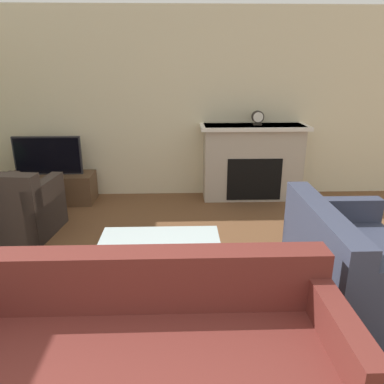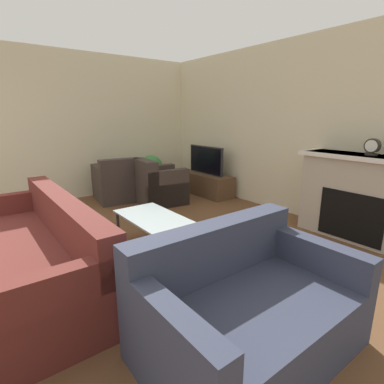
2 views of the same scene
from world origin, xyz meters
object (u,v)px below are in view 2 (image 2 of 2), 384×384
(armchair_accent, at_px, (159,187))
(tv, at_px, (206,160))
(armchair_by_window, at_px, (117,185))
(mantel_clock, at_px, (372,147))
(couch_loveseat, at_px, (245,310))
(couch_sectional, at_px, (32,257))
(potted_plant, at_px, (151,169))
(coffee_table, at_px, (155,221))

(armchair_accent, bearing_deg, tv, -82.17)
(armchair_by_window, height_order, mantel_clock, mantel_clock)
(couch_loveseat, bearing_deg, armchair_accent, 68.07)
(couch_sectional, relative_size, armchair_accent, 2.78)
(armchair_accent, distance_m, mantel_clock, 3.33)
(potted_plant, bearing_deg, armchair_by_window, -78.20)
(mantel_clock, bearing_deg, couch_sectional, -111.05)
(couch_sectional, xyz_separation_m, couch_loveseat, (1.75, 1.01, 0.00))
(couch_sectional, bearing_deg, couch_loveseat, 29.91)
(tv, bearing_deg, mantel_clock, 1.90)
(couch_sectional, relative_size, coffee_table, 2.19)
(armchair_accent, xyz_separation_m, mantel_clock, (2.97, 1.21, 0.90))
(tv, bearing_deg, armchair_by_window, -112.57)
(coffee_table, xyz_separation_m, mantel_clock, (1.31, 2.27, 0.82))
(tv, relative_size, armchair_accent, 1.10)
(couch_sectional, relative_size, potted_plant, 3.14)
(tv, relative_size, mantel_clock, 4.66)
(armchair_accent, relative_size, mantel_clock, 4.25)
(couch_loveseat, height_order, mantel_clock, mantel_clock)
(couch_sectional, height_order, couch_loveseat, same)
(tv, bearing_deg, couch_sectional, -64.95)
(couch_loveseat, xyz_separation_m, mantel_clock, (-0.38, 2.56, 0.92))
(couch_sectional, distance_m, armchair_by_window, 2.94)
(couch_loveseat, relative_size, armchair_accent, 1.70)
(armchair_accent, relative_size, potted_plant, 1.13)
(tv, xyz_separation_m, mantel_clock, (2.99, 0.10, 0.51))
(tv, distance_m, armchair_accent, 1.18)
(armchair_by_window, bearing_deg, coffee_table, 84.28)
(couch_loveseat, distance_m, potted_plant, 4.55)
(coffee_table, height_order, mantel_clock, mantel_clock)
(couch_loveseat, xyz_separation_m, potted_plant, (-4.22, 1.69, 0.20))
(couch_sectional, distance_m, coffee_table, 1.30)
(mantel_clock, bearing_deg, potted_plant, -167.24)
(armchair_by_window, height_order, potted_plant, armchair_by_window)
(couch_loveseat, height_order, potted_plant, couch_loveseat)
(mantel_clock, bearing_deg, tv, -178.10)
(couch_loveseat, distance_m, mantel_clock, 2.74)
(tv, distance_m, mantel_clock, 3.04)
(couch_sectional, bearing_deg, tv, 115.05)
(couch_sectional, height_order, mantel_clock, mantel_clock)
(armchair_by_window, bearing_deg, tv, 164.91)
(couch_loveseat, bearing_deg, tv, 53.88)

